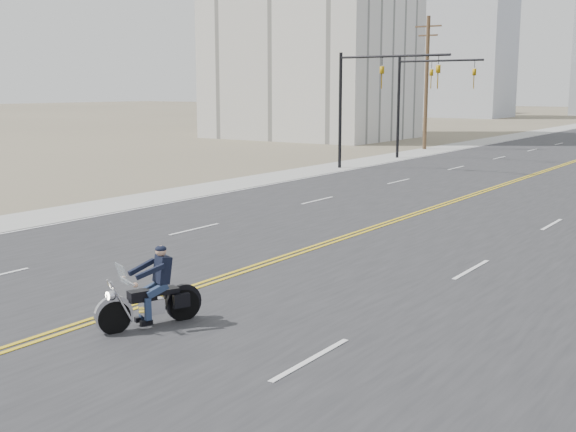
{
  "coord_description": "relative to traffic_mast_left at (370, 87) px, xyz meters",
  "views": [
    {
      "loc": [
        11.7,
        -6.42,
        4.85
      ],
      "look_at": [
        1.24,
        8.69,
        1.6
      ],
      "focal_mm": 45.0,
      "sensor_mm": 36.0,
      "label": 1
    }
  ],
  "objects": [
    {
      "name": "sidewalk_left",
      "position": [
        -2.52,
        38.0,
        -4.93
      ],
      "size": [
        3.0,
        200.0,
        0.01
      ],
      "primitive_type": "cube",
      "color": "#A5A5A0",
      "rests_on": "ground"
    },
    {
      "name": "traffic_mast_left",
      "position": [
        0.0,
        0.0,
        0.0
      ],
      "size": [
        7.1,
        0.26,
        7.0
      ],
      "color": "black",
      "rests_on": "ground"
    },
    {
      "name": "traffic_mast_far",
      "position": [
        -0.33,
        8.0,
        -0.06
      ],
      "size": [
        6.1,
        0.26,
        7.0
      ],
      "color": "black",
      "rests_on": "ground"
    },
    {
      "name": "utility_pole_left",
      "position": [
        -3.52,
        16.0,
        0.54
      ],
      "size": [
        2.2,
        0.3,
        10.5
      ],
      "color": "brown",
      "rests_on": "ground"
    },
    {
      "name": "haze_bldg_a",
      "position": [
        -26.02,
        83.0,
        6.06
      ],
      "size": [
        14.0,
        12.0,
        22.0
      ],
      "primitive_type": "cube",
      "color": "#B7BCC6",
      "rests_on": "ground"
    },
    {
      "name": "haze_bldg_f",
      "position": [
        -41.02,
        98.0,
        3.06
      ],
      "size": [
        12.0,
        12.0,
        16.0
      ],
      "primitive_type": "cube",
      "color": "#ADB2B7",
      "rests_on": "ground"
    },
    {
      "name": "motorcyclist",
      "position": [
        10.22,
        -28.31,
        -4.1
      ],
      "size": [
        1.64,
        2.34,
        1.68
      ],
      "primitive_type": null,
      "rotation": [
        0.0,
        0.0,
        2.77
      ],
      "color": "black",
      "rests_on": "ground"
    }
  ]
}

